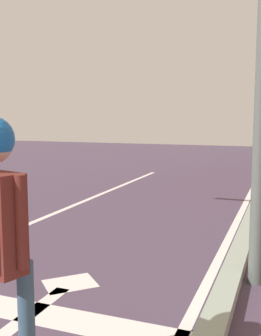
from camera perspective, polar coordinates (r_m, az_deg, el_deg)
stop_bar at (r=4.38m, az=-15.56°, el=-18.42°), size 3.55×0.40×0.01m
lane_arrow_stem at (r=4.20m, az=-14.45°, el=-19.53°), size 0.16×1.40×0.01m
lane_arrow_head at (r=4.85m, az=-8.43°, el=-15.61°), size 0.71×0.71×0.01m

